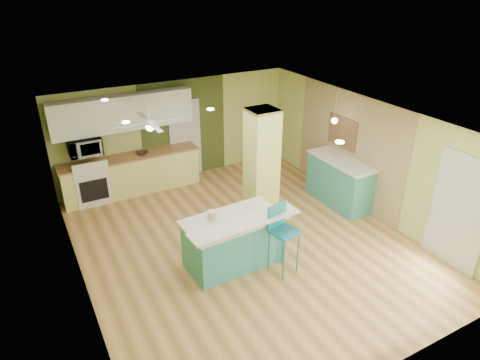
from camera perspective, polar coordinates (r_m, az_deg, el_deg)
name	(u,v)px	position (r m, az deg, el deg)	size (l,w,h in m)	color
floor	(245,243)	(8.52, 0.66, -8.42)	(6.00, 7.00, 0.01)	olive
ceiling	(246,121)	(7.39, 0.76, 7.83)	(6.00, 7.00, 0.01)	white
wall_back	(177,130)	(10.82, -8.46, 6.55)	(6.00, 0.01, 2.50)	#BDC96B
wall_front	(388,303)	(5.61, 19.16, -15.25)	(6.00, 0.01, 2.50)	#BDC96B
wall_left	(75,229)	(7.09, -21.12, -6.10)	(0.01, 7.00, 2.50)	#BDC96B
wall_right	(367,156)	(9.58, 16.61, 3.07)	(0.01, 7.00, 2.50)	#BDC96B
wood_panel	(348,147)	(9.96, 14.17, 4.27)	(0.02, 3.40, 2.50)	#957D55
olive_accent	(184,129)	(10.87, -7.44, 6.70)	(2.20, 0.02, 2.50)	#425120
interior_door	(185,139)	(10.93, -7.31, 5.43)	(0.82, 0.05, 2.00)	silver
french_door	(459,212)	(8.36, 27.14, -3.86)	(0.04, 1.08, 2.10)	silver
column	(261,170)	(8.56, 2.86, 1.40)	(0.55, 0.55, 2.50)	#C1C45B
kitchen_run	(132,174)	(10.50, -14.21, 0.78)	(3.25, 0.63, 0.94)	#EBE27B
stove	(91,183)	(10.34, -19.23, -0.40)	(0.76, 0.66, 1.08)	white
upper_cabinets	(123,113)	(10.09, -15.32, 8.65)	(3.20, 0.34, 0.80)	white
microwave	(85,147)	(10.01, -19.98, 4.19)	(0.70, 0.48, 0.39)	white
ceiling_fan	(149,122)	(8.88, -11.98, 7.53)	(1.41, 1.41, 0.61)	white
pendant_lamp	(334,121)	(9.64, 12.48, 7.74)	(0.14, 0.14, 0.69)	silver
wall_decor	(342,132)	(9.98, 13.50, 6.23)	(0.03, 0.90, 0.70)	brown
peninsula	(234,240)	(7.71, -0.82, -8.03)	(2.03, 1.18, 1.07)	teal
bar_stool	(281,228)	(7.41, 5.48, -6.36)	(0.51, 0.51, 1.29)	teal
side_counter	(340,181)	(9.94, 13.19, -0.16)	(0.71, 1.67, 1.08)	teal
fruit_bowl	(142,153)	(10.33, -12.92, 3.55)	(0.27, 0.27, 0.07)	#3C2518
canister	(212,215)	(7.47, -3.79, -4.66)	(0.15, 0.15, 0.16)	gold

